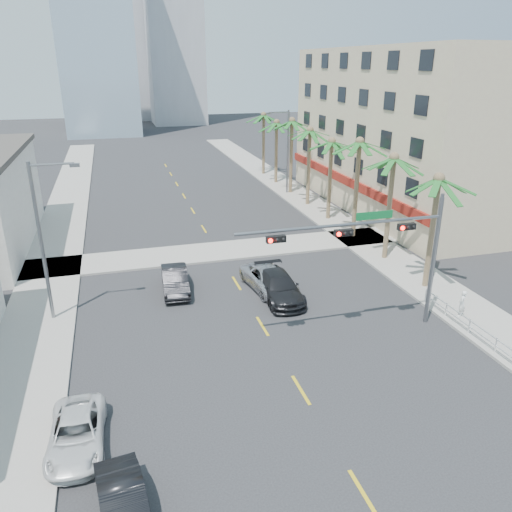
{
  "coord_description": "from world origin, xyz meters",
  "views": [
    {
      "loc": [
        -7.03,
        -13.32,
        13.67
      ],
      "look_at": [
        0.14,
        11.79,
        3.5
      ],
      "focal_mm": 35.0,
      "sensor_mm": 36.0,
      "label": 1
    }
  ],
  "objects_px": {
    "traffic_signal_mast": "(383,243)",
    "pedestrian": "(462,303)",
    "car_lane_center": "(269,279)",
    "car_parked_far": "(77,434)",
    "car_lane_left": "(175,280)",
    "car_parked_mid": "(124,508)",
    "car_lane_right": "(279,286)"
  },
  "relations": [
    {
      "from": "traffic_signal_mast",
      "to": "pedestrian",
      "type": "height_order",
      "value": "traffic_signal_mast"
    },
    {
      "from": "car_parked_mid",
      "to": "car_lane_center",
      "type": "distance_m",
      "value": 18.22
    },
    {
      "from": "car_lane_right",
      "to": "pedestrian",
      "type": "height_order",
      "value": "pedestrian"
    },
    {
      "from": "traffic_signal_mast",
      "to": "car_parked_far",
      "type": "distance_m",
      "value": 16.57
    },
    {
      "from": "car_parked_far",
      "to": "pedestrian",
      "type": "height_order",
      "value": "pedestrian"
    },
    {
      "from": "traffic_signal_mast",
      "to": "pedestrian",
      "type": "relative_size",
      "value": 7.2
    },
    {
      "from": "car_lane_center",
      "to": "traffic_signal_mast",
      "type": "bearing_deg",
      "value": -66.59
    },
    {
      "from": "car_parked_far",
      "to": "car_lane_left",
      "type": "bearing_deg",
      "value": 69.38
    },
    {
      "from": "car_lane_center",
      "to": "car_lane_left",
      "type": "bearing_deg",
      "value": 158.46
    },
    {
      "from": "car_lane_left",
      "to": "car_lane_center",
      "type": "distance_m",
      "value": 5.99
    },
    {
      "from": "car_parked_mid",
      "to": "car_parked_far",
      "type": "relative_size",
      "value": 0.93
    },
    {
      "from": "car_parked_mid",
      "to": "car_lane_center",
      "type": "height_order",
      "value": "car_lane_center"
    },
    {
      "from": "car_lane_left",
      "to": "pedestrian",
      "type": "bearing_deg",
      "value": -24.84
    },
    {
      "from": "car_parked_far",
      "to": "car_lane_right",
      "type": "distance_m",
      "value": 15.24
    },
    {
      "from": "car_parked_mid",
      "to": "pedestrian",
      "type": "bearing_deg",
      "value": 17.9
    },
    {
      "from": "car_lane_center",
      "to": "car_lane_right",
      "type": "height_order",
      "value": "car_lane_right"
    },
    {
      "from": "pedestrian",
      "to": "traffic_signal_mast",
      "type": "bearing_deg",
      "value": -44.02
    },
    {
      "from": "car_parked_far",
      "to": "car_lane_center",
      "type": "height_order",
      "value": "car_lane_center"
    },
    {
      "from": "car_parked_mid",
      "to": "pedestrian",
      "type": "xyz_separation_m",
      "value": [
        18.95,
        8.81,
        0.25
      ]
    },
    {
      "from": "car_parked_far",
      "to": "car_lane_center",
      "type": "xyz_separation_m",
      "value": [
        11.19,
        11.48,
        0.1
      ]
    },
    {
      "from": "car_lane_left",
      "to": "pedestrian",
      "type": "distance_m",
      "value": 17.2
    },
    {
      "from": "car_lane_left",
      "to": "car_lane_right",
      "type": "relative_size",
      "value": 0.84
    },
    {
      "from": "car_lane_center",
      "to": "car_lane_right",
      "type": "bearing_deg",
      "value": -89.21
    },
    {
      "from": "pedestrian",
      "to": "car_lane_center",
      "type": "bearing_deg",
      "value": -78.22
    },
    {
      "from": "car_parked_mid",
      "to": "car_parked_far",
      "type": "distance_m",
      "value": 4.32
    },
    {
      "from": "pedestrian",
      "to": "car_parked_mid",
      "type": "bearing_deg",
      "value": -17.75
    },
    {
      "from": "car_parked_mid",
      "to": "car_parked_far",
      "type": "height_order",
      "value": "car_parked_mid"
    },
    {
      "from": "car_lane_center",
      "to": "car_parked_far",
      "type": "bearing_deg",
      "value": -142.21
    },
    {
      "from": "car_parked_mid",
      "to": "car_lane_center",
      "type": "bearing_deg",
      "value": 51.21
    },
    {
      "from": "traffic_signal_mast",
      "to": "car_lane_left",
      "type": "relative_size",
      "value": 2.46
    },
    {
      "from": "car_lane_left",
      "to": "car_lane_right",
      "type": "bearing_deg",
      "value": -21.43
    },
    {
      "from": "car_parked_far",
      "to": "car_lane_left",
      "type": "relative_size",
      "value": 0.97
    }
  ]
}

